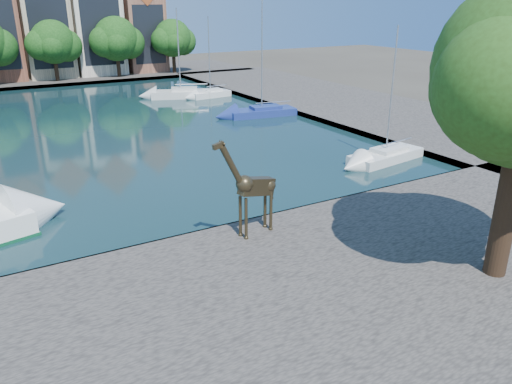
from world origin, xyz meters
TOP-DOWN VIEW (x-y plane):
  - ground at (0.00, 0.00)m, footprint 160.00×160.00m
  - water_basin at (0.00, 24.00)m, footprint 38.00×50.00m
  - near_quay at (0.00, -7.00)m, footprint 50.00×14.00m
  - far_quay at (0.00, 56.00)m, footprint 60.00×16.00m
  - right_quay at (25.00, 24.00)m, footprint 14.00×52.00m
  - townhouse_east_inner at (2.00, 55.99)m, footprint 5.94×9.18m
  - townhouse_east_mid at (8.50, 55.99)m, footprint 6.43×9.18m
  - townhouse_east_end at (15.00, 55.99)m, footprint 5.44×9.18m
  - far_tree_mid_east at (2.10, 50.49)m, footprint 7.02×5.40m
  - far_tree_east at (10.11, 50.49)m, footprint 7.54×5.80m
  - far_tree_far_east at (18.09, 50.49)m, footprint 6.76×5.20m
  - giraffe_statue at (1.27, -1.54)m, footprint 3.12×0.88m
  - sailboat_right_a at (15.00, 4.56)m, footprint 5.86×2.74m
  - sailboat_right_b at (15.00, 20.81)m, footprint 6.55×3.10m
  - sailboat_right_c at (15.00, 32.01)m, footprint 4.67×2.05m
  - sailboat_right_d at (12.00, 33.29)m, footprint 6.78×4.44m

SIDE VIEW (x-z plane):
  - ground at x=0.00m, z-range 0.00..0.00m
  - water_basin at x=0.00m, z-range 0.00..0.08m
  - near_quay at x=0.00m, z-range 0.00..0.50m
  - far_quay at x=0.00m, z-range 0.00..0.50m
  - right_quay at x=25.00m, z-range 0.00..0.50m
  - sailboat_right_a at x=15.00m, z-range -3.77..4.87m
  - sailboat_right_b at x=15.00m, z-range -4.65..5.81m
  - sailboat_right_c at x=15.00m, z-range -3.68..4.86m
  - sailboat_right_d at x=12.00m, z-range -4.01..5.37m
  - giraffe_statue at x=1.27m, z-range 0.46..4.93m
  - far_tree_far_east at x=18.09m, z-range 1.40..8.76m
  - far_tree_mid_east at x=2.10m, z-range 1.37..8.89m
  - far_tree_east at x=10.11m, z-range 1.32..9.16m
  - townhouse_east_end at x=15.00m, z-range -0.11..14.32m
  - townhouse_east_inner at x=2.00m, z-range -0.16..15.63m
  - townhouse_east_mid at x=8.50m, z-range -0.22..16.43m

